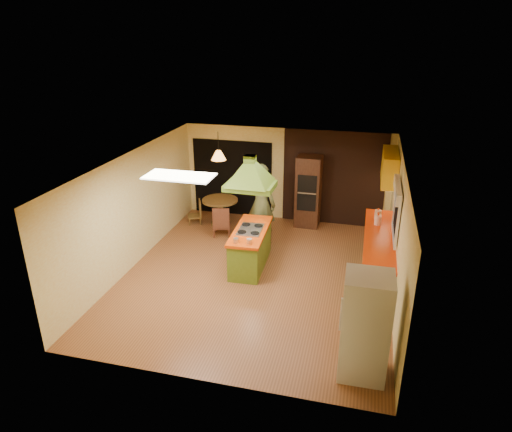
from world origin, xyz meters
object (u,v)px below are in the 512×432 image
(kitchen_island, at_px, (250,247))
(wall_oven, at_px, (308,191))
(man, at_px, (261,204))
(refrigerator, at_px, (365,326))
(canister_large, at_px, (378,220))
(dining_table, at_px, (220,207))

(kitchen_island, height_order, wall_oven, wall_oven)
(man, height_order, refrigerator, man)
(kitchen_island, bearing_deg, refrigerator, -51.70)
(man, xyz_separation_m, wall_oven, (0.94, 1.34, -0.06))
(wall_oven, relative_size, canister_large, 8.73)
(refrigerator, bearing_deg, kitchen_island, 129.69)
(refrigerator, bearing_deg, canister_large, 86.57)
(man, distance_m, refrigerator, 4.83)
(kitchen_island, distance_m, canister_large, 2.83)
(wall_oven, xyz_separation_m, canister_large, (1.75, -1.73, 0.08))
(refrigerator, xyz_separation_m, dining_table, (-3.85, 4.92, -0.34))
(kitchen_island, relative_size, refrigerator, 1.03)
(kitchen_island, height_order, refrigerator, refrigerator)
(kitchen_island, relative_size, man, 0.87)
(wall_oven, bearing_deg, kitchen_island, -107.94)
(canister_large, bearing_deg, dining_table, 163.13)
(kitchen_island, distance_m, refrigerator, 3.84)
(man, relative_size, dining_table, 2.12)
(kitchen_island, xyz_separation_m, refrigerator, (2.49, -2.89, 0.40))
(canister_large, bearing_deg, man, 171.70)
(man, relative_size, wall_oven, 1.06)
(refrigerator, bearing_deg, wall_oven, 105.33)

